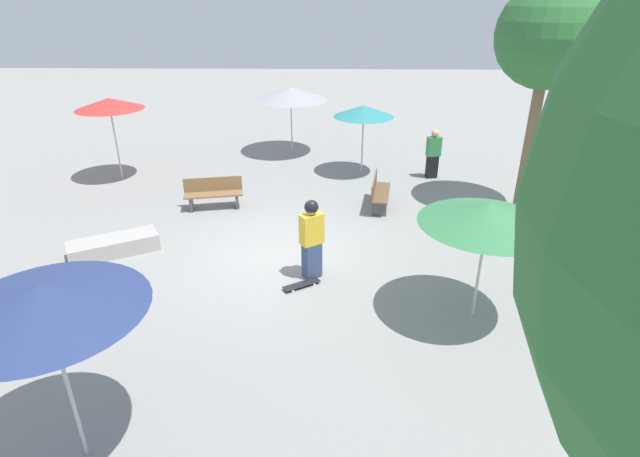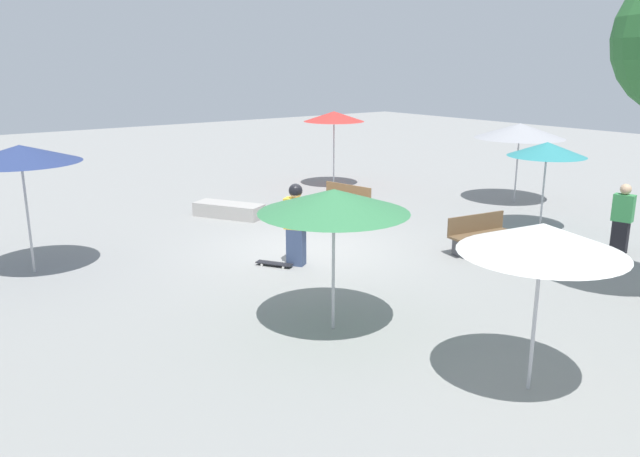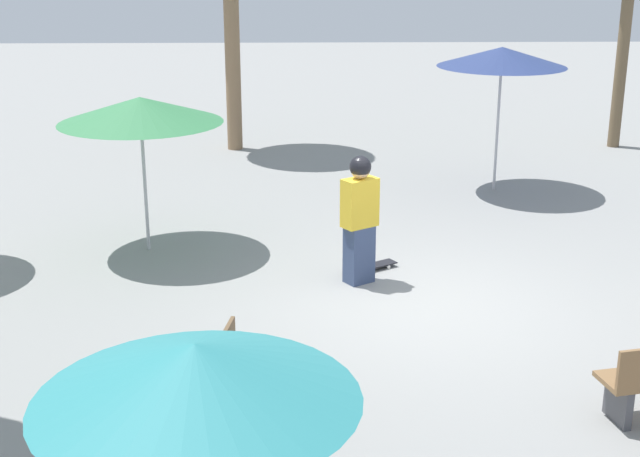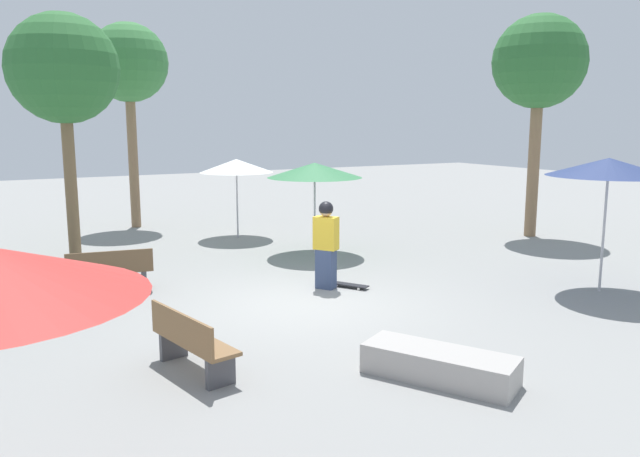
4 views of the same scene
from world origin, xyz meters
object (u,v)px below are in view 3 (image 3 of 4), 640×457
skateboard (371,266)px  bench_near (201,392)px  skater_main (360,215)px  shade_umbrella_teal (196,373)px  shade_umbrella_green (140,110)px  shade_umbrella_navy (502,57)px

skateboard → bench_near: bench_near is taller
skater_main → skateboard: skater_main is taller
shade_umbrella_teal → skateboard: bearing=77.3°
shade_umbrella_green → skater_main: bearing=-24.6°
skateboard → bench_near: 4.69m
bench_near → shade_umbrella_navy: shade_umbrella_navy is taller
skater_main → skateboard: size_ratio=2.23×
skater_main → shade_umbrella_teal: (-1.40, -6.64, 1.13)m
skater_main → shade_umbrella_green: bearing=121.8°
shade_umbrella_navy → shade_umbrella_teal: shade_umbrella_navy is taller
skateboard → shade_umbrella_navy: size_ratio=0.30×
shade_umbrella_teal → shade_umbrella_navy: bearing=69.5°
skater_main → shade_umbrella_green: (-3.05, 1.40, 1.16)m
skater_main → shade_umbrella_teal: 6.88m
shade_umbrella_teal → shade_umbrella_green: bearing=101.6°
skateboard → shade_umbrella_green: (-3.25, 0.96, 2.05)m
skateboard → shade_umbrella_navy: 5.45m
shade_umbrella_navy → shade_umbrella_teal: size_ratio=1.16×
skateboard → shade_umbrella_green: 3.96m
skateboard → shade_umbrella_teal: 7.52m
skateboard → skater_main: bearing=-146.2°
skater_main → shade_umbrella_teal: shade_umbrella_teal is taller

